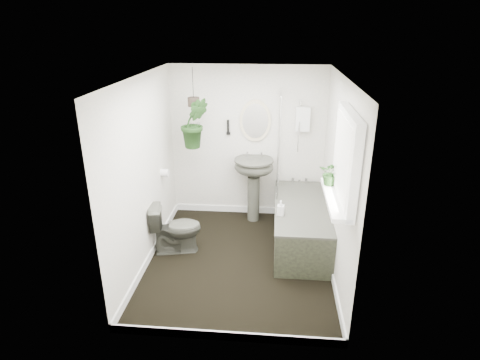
{
  "coord_description": "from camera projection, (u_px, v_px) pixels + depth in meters",
  "views": [
    {
      "loc": [
        0.4,
        -4.38,
        2.87
      ],
      "look_at": [
        0.0,
        0.15,
        1.05
      ],
      "focal_mm": 30.0,
      "sensor_mm": 36.0,
      "label": 1
    }
  ],
  "objects": [
    {
      "name": "hanging_plant",
      "position": [
        195.0,
        123.0,
        5.51
      ],
      "size": [
        0.46,
        0.41,
        0.7
      ],
      "primitive_type": "imported",
      "rotation": [
        0.0,
        0.0,
        0.3
      ],
      "color": "black",
      "rests_on": "ceiling"
    },
    {
      "name": "window_recess",
      "position": [
        346.0,
        158.0,
        3.8
      ],
      "size": [
        0.08,
        1.0,
        0.9
      ],
      "primitive_type": "cube",
      "color": "white",
      "rests_on": "wall_right"
    },
    {
      "name": "soap_bottle",
      "position": [
        281.0,
        208.0,
        5.03
      ],
      "size": [
        0.1,
        0.1,
        0.19
      ],
      "primitive_type": "imported",
      "rotation": [
        0.0,
        0.0,
        -0.15
      ],
      "color": "#272123",
      "rests_on": "bathtub"
    },
    {
      "name": "wall_left",
      "position": [
        143.0,
        174.0,
        4.82
      ],
      "size": [
        0.02,
        2.8,
        2.3
      ],
      "primitive_type": "cube",
      "color": "silver",
      "rests_on": "ground"
    },
    {
      "name": "skirting",
      "position": [
        239.0,
        257.0,
        5.13
      ],
      "size": [
        2.3,
        2.8,
        0.1
      ],
      "primitive_type": "cube",
      "color": "white",
      "rests_on": "floor"
    },
    {
      "name": "wall_back",
      "position": [
        247.0,
        143.0,
        6.03
      ],
      "size": [
        2.3,
        0.02,
        2.3
      ],
      "primitive_type": "cube",
      "color": "silver",
      "rests_on": "ground"
    },
    {
      "name": "bath_screen",
      "position": [
        279.0,
        143.0,
        5.55
      ],
      "size": [
        0.04,
        0.72,
        1.4
      ],
      "primitive_type": null,
      "color": "silver",
      "rests_on": "bathtub"
    },
    {
      "name": "floor",
      "position": [
        239.0,
        261.0,
        5.15
      ],
      "size": [
        2.3,
        2.8,
        0.02
      ],
      "primitive_type": "cube",
      "color": "black",
      "rests_on": "ground"
    },
    {
      "name": "wall_front",
      "position": [
        224.0,
        237.0,
        3.42
      ],
      "size": [
        2.3,
        0.02,
        2.3
      ],
      "primitive_type": "cube",
      "color": "silver",
      "rests_on": "ground"
    },
    {
      "name": "shower_box",
      "position": [
        303.0,
        119.0,
        5.75
      ],
      "size": [
        0.2,
        0.1,
        0.35
      ],
      "primitive_type": "cube",
      "color": "white",
      "rests_on": "wall_back"
    },
    {
      "name": "sill_plant",
      "position": [
        331.0,
        173.0,
        4.19
      ],
      "size": [
        0.29,
        0.27,
        0.26
      ],
      "primitive_type": "imported",
      "rotation": [
        0.0,
        0.0,
        -0.34
      ],
      "color": "black",
      "rests_on": "window_sill"
    },
    {
      "name": "bathtub",
      "position": [
        301.0,
        224.0,
        5.44
      ],
      "size": [
        0.72,
        1.72,
        0.58
      ],
      "primitive_type": null,
      "color": "#3F4037",
      "rests_on": "floor"
    },
    {
      "name": "toilet_roll_holder",
      "position": [
        165.0,
        173.0,
        5.56
      ],
      "size": [
        0.11,
        0.11,
        0.11
      ],
      "primitive_type": "cylinder",
      "rotation": [
        0.0,
        1.57,
        0.0
      ],
      "color": "white",
      "rests_on": "wall_left"
    },
    {
      "name": "pedestal_sink",
      "position": [
        254.0,
        190.0,
        6.03
      ],
      "size": [
        0.64,
        0.56,
        0.99
      ],
      "primitive_type": null,
      "rotation": [
        0.0,
        0.0,
        -0.12
      ],
      "color": "#3F4037",
      "rests_on": "floor"
    },
    {
      "name": "toilet",
      "position": [
        176.0,
        228.0,
        5.25
      ],
      "size": [
        0.72,
        0.51,
        0.67
      ],
      "primitive_type": "imported",
      "rotation": [
        0.0,
        0.0,
        1.8
      ],
      "color": "#3F4037",
      "rests_on": "floor"
    },
    {
      "name": "window_blinds",
      "position": [
        341.0,
        158.0,
        3.81
      ],
      "size": [
        0.01,
        0.86,
        0.76
      ],
      "primitive_type": "cube",
      "color": "white",
      "rests_on": "wall_right"
    },
    {
      "name": "wall_sconce",
      "position": [
        228.0,
        127.0,
        5.91
      ],
      "size": [
        0.04,
        0.04,
        0.22
      ],
      "primitive_type": "cylinder",
      "color": "black",
      "rests_on": "wall_back"
    },
    {
      "name": "window_sill",
      "position": [
        335.0,
        198.0,
        3.96
      ],
      "size": [
        0.18,
        1.0,
        0.04
      ],
      "primitive_type": "cube",
      "color": "white",
      "rests_on": "wall_right"
    },
    {
      "name": "wall_right",
      "position": [
        339.0,
        180.0,
        4.63
      ],
      "size": [
        0.02,
        2.8,
        2.3
      ],
      "primitive_type": "cube",
      "color": "silver",
      "rests_on": "ground"
    },
    {
      "name": "hanging_pot",
      "position": [
        194.0,
        102.0,
        5.4
      ],
      "size": [
        0.16,
        0.16,
        0.12
      ],
      "primitive_type": "cylinder",
      "color": "#2C241C",
      "rests_on": "ceiling"
    },
    {
      "name": "ceiling",
      "position": [
        239.0,
        76.0,
        4.29
      ],
      "size": [
        2.3,
        2.8,
        0.02
      ],
      "primitive_type": "cube",
      "color": "white",
      "rests_on": "ground"
    },
    {
      "name": "oval_mirror",
      "position": [
        255.0,
        121.0,
        5.85
      ],
      "size": [
        0.46,
        0.03,
        0.62
      ],
      "primitive_type": "ellipsoid",
      "color": "beige",
      "rests_on": "wall_back"
    }
  ]
}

